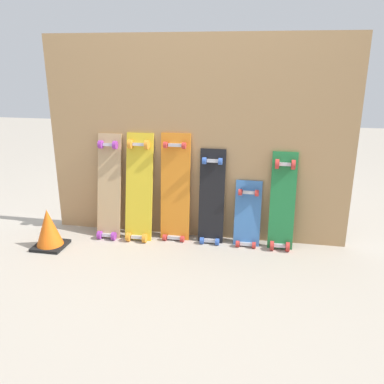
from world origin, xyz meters
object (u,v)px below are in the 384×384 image
Objects in this scene: skateboard_yellow at (139,191)px; skateboard_blue at (247,218)px; skateboard_green at (282,205)px; traffic_cone at (49,229)px; skateboard_orange at (175,192)px; skateboard_natural at (109,190)px; skateboard_black at (212,201)px.

skateboard_blue is (0.86, 0.03, -0.18)m from skateboard_yellow.
skateboard_green is at bearing 1.36° from skateboard_yellow.
skateboard_blue is 0.72× the size of skateboard_green.
skateboard_yellow is 2.90× the size of traffic_cone.
skateboard_orange reaches higher than skateboard_yellow.
skateboard_yellow reaches higher than skateboard_natural.
skateboard_green is at bearing -0.98° from skateboard_orange.
skateboard_yellow is 1.12m from skateboard_green.
skateboard_blue is 1.84× the size of traffic_cone.
traffic_cone is (-0.91, -0.37, -0.24)m from skateboard_orange.
skateboard_orange is at bearing 4.46° from skateboard_natural.
skateboard_orange reaches higher than traffic_cone.
skateboard_orange is at bearing 21.83° from traffic_cone.
skateboard_yellow reaches higher than skateboard_black.
skateboard_yellow is 1.12× the size of skateboard_black.
skateboard_black is at bearing 16.64° from traffic_cone.
skateboard_orange is 0.84m from skateboard_green.
skateboard_natural reaches higher than skateboard_blue.
skateboard_black is at bearing 178.84° from skateboard_blue.
skateboard_blue is (0.28, -0.01, -0.12)m from skateboard_black.
skateboard_yellow is at bearing -176.52° from skateboard_black.
skateboard_natural is 0.54m from skateboard_orange.
skateboard_yellow is 0.88m from skateboard_blue.
skateboard_natural reaches higher than traffic_cone.
skateboard_natural is 1.11× the size of skateboard_black.
skateboard_blue is 0.29m from skateboard_green.
traffic_cone is (-1.21, -0.36, -0.18)m from skateboard_black.
skateboard_green is at bearing 1.16° from skateboard_natural.
traffic_cone is at bearing -158.17° from skateboard_orange.
skateboard_black is at bearing 2.51° from skateboard_natural.
skateboard_natural is 0.55m from traffic_cone.
skateboard_black is 1.40× the size of skateboard_blue.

